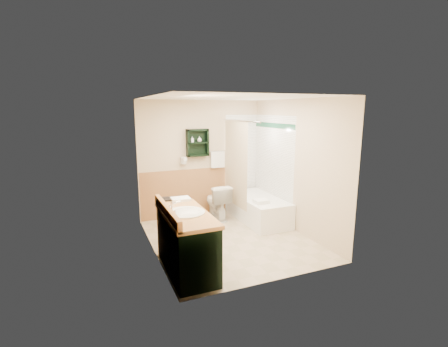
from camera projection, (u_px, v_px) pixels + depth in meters
floor at (230, 239)px, 5.63m from camera, size 3.00×3.00×0.00m
back_wall at (201, 159)px, 6.77m from camera, size 2.60×0.04×2.40m
left_wall at (150, 178)px, 4.90m from camera, size 0.04×3.00×2.40m
right_wall at (296, 166)px, 5.90m from camera, size 0.04×3.00×2.40m
ceiling at (230, 96)px, 5.16m from camera, size 2.60×3.00×0.04m
wainscot_left at (154, 221)px, 5.05m from camera, size 2.98×2.98×1.00m
wainscot_back at (202, 191)px, 6.88m from camera, size 2.58×2.58×1.00m
mirror_frame at (160, 163)px, 4.36m from camera, size 1.30×1.30×1.00m
mirror_glass at (160, 163)px, 4.36m from camera, size 1.20×1.20×0.90m
tile_right at (273, 168)px, 6.59m from camera, size 1.50×1.50×2.10m
tile_back at (245, 163)px, 7.15m from camera, size 0.95×0.95×2.10m
tile_accent at (273, 125)px, 6.42m from camera, size 1.50×1.50×0.10m
wall_shelf at (198, 143)px, 6.56m from camera, size 0.45×0.15×0.55m
hair_dryer at (183, 160)px, 6.54m from camera, size 0.10×0.24×0.18m
towel_bar at (217, 151)px, 6.81m from camera, size 0.40×0.06×0.40m
curtain_rod at (240, 121)px, 6.12m from camera, size 0.03×1.60×0.03m
shower_curtain at (236, 164)px, 6.44m from camera, size 1.05×1.05×1.70m
vanity at (186, 242)px, 4.46m from camera, size 0.59×1.32×0.84m
bathtub at (259, 209)px, 6.53m from camera, size 0.73×1.50×0.49m
toilet at (217, 202)px, 6.62m from camera, size 0.41×0.73×0.72m
counter_towel at (181, 199)px, 4.98m from camera, size 0.28×0.22×0.04m
vanity_book at (161, 193)px, 4.99m from camera, size 0.17×0.06×0.23m
tub_towel at (261, 201)px, 6.07m from camera, size 0.26×0.21×0.07m
soap_bottle_a at (192, 141)px, 6.51m from camera, size 0.05×0.12×0.05m
soap_bottle_b at (199, 140)px, 6.56m from camera, size 0.12×0.13×0.09m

